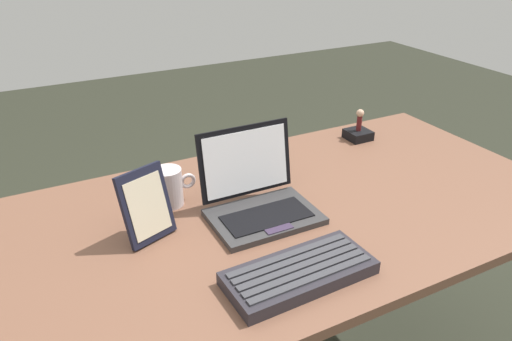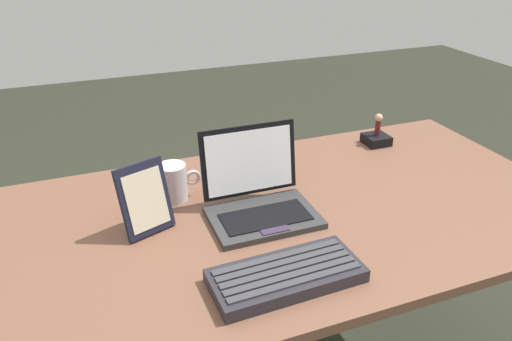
{
  "view_description": "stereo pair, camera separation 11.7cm",
  "coord_description": "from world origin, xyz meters",
  "px_view_note": "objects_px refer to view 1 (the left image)",
  "views": [
    {
      "loc": [
        -0.54,
        -0.92,
        1.4
      ],
      "look_at": [
        -0.06,
        0.0,
        0.87
      ],
      "focal_mm": 34.34,
      "sensor_mm": 36.0,
      "label": 1
    },
    {
      "loc": [
        -0.44,
        -0.97,
        1.4
      ],
      "look_at": [
        -0.06,
        0.0,
        0.87
      ],
      "focal_mm": 34.34,
      "sensor_mm": 36.0,
      "label": 2
    }
  ],
  "objects_px": {
    "external_keyboard": "(299,273)",
    "figurine": "(360,118)",
    "photo_frame": "(146,206)",
    "coffee_mug": "(169,187)",
    "laptop_front": "(258,199)",
    "figurine_stand": "(358,135)"
  },
  "relations": [
    {
      "from": "photo_frame",
      "to": "coffee_mug",
      "type": "height_order",
      "value": "photo_frame"
    },
    {
      "from": "laptop_front",
      "to": "figurine_stand",
      "type": "distance_m",
      "value": 0.59
    },
    {
      "from": "photo_frame",
      "to": "figurine_stand",
      "type": "height_order",
      "value": "photo_frame"
    },
    {
      "from": "laptop_front",
      "to": "figurine_stand",
      "type": "height_order",
      "value": "laptop_front"
    },
    {
      "from": "laptop_front",
      "to": "coffee_mug",
      "type": "xyz_separation_m",
      "value": [
        -0.18,
        0.15,
        0.01
      ]
    },
    {
      "from": "external_keyboard",
      "to": "coffee_mug",
      "type": "xyz_separation_m",
      "value": [
        -0.14,
        0.41,
        0.03
      ]
    },
    {
      "from": "external_keyboard",
      "to": "figurine",
      "type": "relative_size",
      "value": 4.23
    },
    {
      "from": "photo_frame",
      "to": "figurine_stand",
      "type": "relative_size",
      "value": 2.23
    },
    {
      "from": "external_keyboard",
      "to": "photo_frame",
      "type": "distance_m",
      "value": 0.38
    },
    {
      "from": "laptop_front",
      "to": "coffee_mug",
      "type": "bearing_deg",
      "value": 140.76
    },
    {
      "from": "photo_frame",
      "to": "figurine",
      "type": "bearing_deg",
      "value": 16.86
    },
    {
      "from": "figurine_stand",
      "to": "external_keyboard",
      "type": "bearing_deg",
      "value": -136.85
    },
    {
      "from": "laptop_front",
      "to": "figurine_stand",
      "type": "relative_size",
      "value": 3.4
    },
    {
      "from": "laptop_front",
      "to": "photo_frame",
      "type": "height_order",
      "value": "laptop_front"
    },
    {
      "from": "photo_frame",
      "to": "coffee_mug",
      "type": "xyz_separation_m",
      "value": [
        0.09,
        0.12,
        -0.04
      ]
    },
    {
      "from": "figurine",
      "to": "laptop_front",
      "type": "bearing_deg",
      "value": -152.97
    },
    {
      "from": "figurine_stand",
      "to": "coffee_mug",
      "type": "relative_size",
      "value": 0.7
    },
    {
      "from": "coffee_mug",
      "to": "photo_frame",
      "type": "bearing_deg",
      "value": -126.76
    },
    {
      "from": "laptop_front",
      "to": "external_keyboard",
      "type": "relative_size",
      "value": 0.83
    },
    {
      "from": "external_keyboard",
      "to": "figurine",
      "type": "xyz_separation_m",
      "value": [
        0.56,
        0.53,
        0.06
      ]
    },
    {
      "from": "laptop_front",
      "to": "photo_frame",
      "type": "xyz_separation_m",
      "value": [
        -0.27,
        0.02,
        0.04
      ]
    },
    {
      "from": "external_keyboard",
      "to": "figurine_stand",
      "type": "distance_m",
      "value": 0.77
    }
  ]
}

